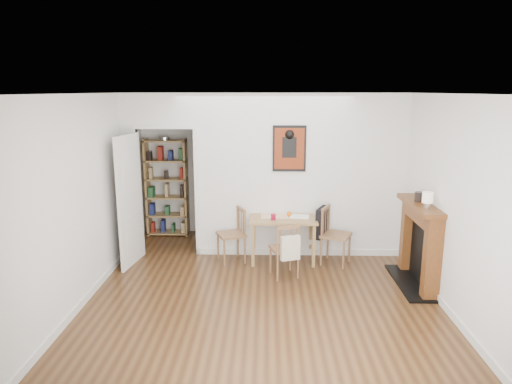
{
  "coord_description": "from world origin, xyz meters",
  "views": [
    {
      "loc": [
        0.04,
        -5.74,
        2.64
      ],
      "look_at": [
        -0.1,
        0.6,
        1.22
      ],
      "focal_mm": 32.0,
      "sensor_mm": 36.0,
      "label": 1
    }
  ],
  "objects_px": {
    "chair_right": "(335,235)",
    "notebook": "(299,217)",
    "dining_table": "(283,223)",
    "chair_front": "(285,249)",
    "mantel_lamp": "(428,198)",
    "ceramic_jar_b": "(419,195)",
    "orange_fruit": "(289,214)",
    "bookshelf": "(167,188)",
    "red_glass": "(273,217)",
    "ceramic_jar_a": "(419,197)",
    "fireplace": "(420,241)",
    "chair_left": "(231,235)"
  },
  "relations": [
    {
      "from": "chair_front",
      "to": "notebook",
      "type": "bearing_deg",
      "value": 68.7
    },
    {
      "from": "chair_front",
      "to": "orange_fruit",
      "type": "height_order",
      "value": "chair_front"
    },
    {
      "from": "orange_fruit",
      "to": "dining_table",
      "type": "bearing_deg",
      "value": -145.63
    },
    {
      "from": "fireplace",
      "to": "bookshelf",
      "type": "bearing_deg",
      "value": 151.37
    },
    {
      "from": "ceramic_jar_a",
      "to": "chair_front",
      "type": "bearing_deg",
      "value": 175.02
    },
    {
      "from": "ceramic_jar_a",
      "to": "ceramic_jar_b",
      "type": "relative_size",
      "value": 1.32
    },
    {
      "from": "chair_right",
      "to": "bookshelf",
      "type": "xyz_separation_m",
      "value": [
        -2.88,
        1.42,
        0.41
      ]
    },
    {
      "from": "dining_table",
      "to": "mantel_lamp",
      "type": "relative_size",
      "value": 4.84
    },
    {
      "from": "chair_left",
      "to": "notebook",
      "type": "relative_size",
      "value": 2.89
    },
    {
      "from": "fireplace",
      "to": "ceramic_jar_a",
      "type": "relative_size",
      "value": 9.56
    },
    {
      "from": "mantel_lamp",
      "to": "ceramic_jar_b",
      "type": "xyz_separation_m",
      "value": [
        0.08,
        0.55,
        -0.08
      ]
    },
    {
      "from": "ceramic_jar_b",
      "to": "chair_front",
      "type": "bearing_deg",
      "value": -179.47
    },
    {
      "from": "fireplace",
      "to": "dining_table",
      "type": "bearing_deg",
      "value": 155.34
    },
    {
      "from": "chair_left",
      "to": "ceramic_jar_b",
      "type": "distance_m",
      "value": 2.84
    },
    {
      "from": "red_glass",
      "to": "orange_fruit",
      "type": "bearing_deg",
      "value": 40.01
    },
    {
      "from": "ceramic_jar_a",
      "to": "ceramic_jar_b",
      "type": "height_order",
      "value": "ceramic_jar_a"
    },
    {
      "from": "dining_table",
      "to": "chair_front",
      "type": "bearing_deg",
      "value": -89.55
    },
    {
      "from": "bookshelf",
      "to": "mantel_lamp",
      "type": "height_order",
      "value": "bookshelf"
    },
    {
      "from": "ceramic_jar_a",
      "to": "ceramic_jar_b",
      "type": "xyz_separation_m",
      "value": [
        0.06,
        0.17,
        -0.02
      ]
    },
    {
      "from": "chair_right",
      "to": "red_glass",
      "type": "height_order",
      "value": "chair_right"
    },
    {
      "from": "chair_left",
      "to": "fireplace",
      "type": "xyz_separation_m",
      "value": [
        2.66,
        -0.79,
        0.19
      ]
    },
    {
      "from": "chair_left",
      "to": "ceramic_jar_b",
      "type": "height_order",
      "value": "ceramic_jar_b"
    },
    {
      "from": "chair_right",
      "to": "orange_fruit",
      "type": "xyz_separation_m",
      "value": [
        -0.69,
        0.19,
        0.28
      ]
    },
    {
      "from": "chair_right",
      "to": "notebook",
      "type": "xyz_separation_m",
      "value": [
        -0.54,
        0.15,
        0.24
      ]
    },
    {
      "from": "red_glass",
      "to": "ceramic_jar_b",
      "type": "relative_size",
      "value": 0.96
    },
    {
      "from": "red_glass",
      "to": "orange_fruit",
      "type": "height_order",
      "value": "red_glass"
    },
    {
      "from": "dining_table",
      "to": "ceramic_jar_a",
      "type": "relative_size",
      "value": 7.91
    },
    {
      "from": "chair_right",
      "to": "bookshelf",
      "type": "relative_size",
      "value": 0.51
    },
    {
      "from": "dining_table",
      "to": "notebook",
      "type": "distance_m",
      "value": 0.28
    },
    {
      "from": "dining_table",
      "to": "chair_right",
      "type": "xyz_separation_m",
      "value": [
        0.79,
        -0.12,
        -0.15
      ]
    },
    {
      "from": "red_glass",
      "to": "notebook",
      "type": "distance_m",
      "value": 0.45
    },
    {
      "from": "chair_right",
      "to": "orange_fruit",
      "type": "relative_size",
      "value": 11.6
    },
    {
      "from": "bookshelf",
      "to": "ceramic_jar_b",
      "type": "bearing_deg",
      "value": -25.67
    },
    {
      "from": "red_glass",
      "to": "notebook",
      "type": "relative_size",
      "value": 0.32
    },
    {
      "from": "chair_right",
      "to": "ceramic_jar_a",
      "type": "height_order",
      "value": "ceramic_jar_a"
    },
    {
      "from": "chair_left",
      "to": "ceramic_jar_a",
      "type": "xyz_separation_m",
      "value": [
        2.61,
        -0.71,
        0.79
      ]
    },
    {
      "from": "chair_right",
      "to": "notebook",
      "type": "relative_size",
      "value": 3.03
    },
    {
      "from": "bookshelf",
      "to": "fireplace",
      "type": "bearing_deg",
      "value": -28.63
    },
    {
      "from": "orange_fruit",
      "to": "notebook",
      "type": "height_order",
      "value": "orange_fruit"
    },
    {
      "from": "chair_front",
      "to": "orange_fruit",
      "type": "distance_m",
      "value": 0.77
    },
    {
      "from": "chair_left",
      "to": "fireplace",
      "type": "bearing_deg",
      "value": -16.49
    },
    {
      "from": "dining_table",
      "to": "chair_front",
      "type": "distance_m",
      "value": 0.65
    },
    {
      "from": "dining_table",
      "to": "red_glass",
      "type": "relative_size",
      "value": 10.89
    },
    {
      "from": "bookshelf",
      "to": "ceramic_jar_b",
      "type": "distance_m",
      "value": 4.4
    },
    {
      "from": "chair_right",
      "to": "mantel_lamp",
      "type": "height_order",
      "value": "mantel_lamp"
    },
    {
      "from": "chair_right",
      "to": "red_glass",
      "type": "relative_size",
      "value": 9.52
    },
    {
      "from": "chair_left",
      "to": "red_glass",
      "type": "height_order",
      "value": "chair_left"
    },
    {
      "from": "chair_right",
      "to": "bookshelf",
      "type": "height_order",
      "value": "bookshelf"
    },
    {
      "from": "mantel_lamp",
      "to": "ceramic_jar_a",
      "type": "distance_m",
      "value": 0.38
    },
    {
      "from": "bookshelf",
      "to": "orange_fruit",
      "type": "relative_size",
      "value": 22.91
    }
  ]
}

